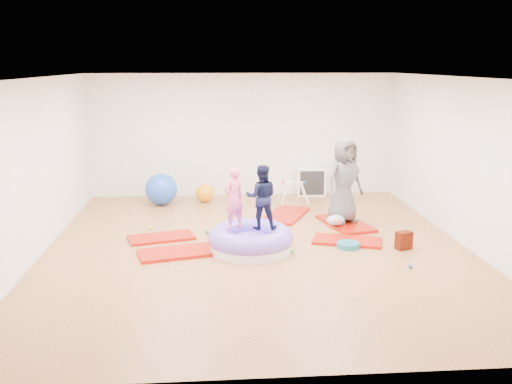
{
  "coord_description": "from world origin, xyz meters",
  "views": [
    {
      "loc": [
        -0.74,
        -9.03,
        3.03
      ],
      "look_at": [
        0.0,
        0.3,
        0.9
      ],
      "focal_mm": 40.0,
      "sensor_mm": 36.0,
      "label": 1
    }
  ],
  "objects": [
    {
      "name": "gym_mat_center_back",
      "position": [
        0.74,
        2.0,
        0.03
      ],
      "size": [
        1.16,
        1.47,
        0.05
      ],
      "primitive_type": "cube",
      "rotation": [
        0.0,
        0.0,
        1.12
      ],
      "color": "red",
      "rests_on": "ground"
    },
    {
      "name": "child_pink",
      "position": [
        -0.39,
        -0.0,
        0.92
      ],
      "size": [
        0.45,
        0.42,
        1.03
      ],
      "primitive_type": "imported",
      "rotation": [
        0.0,
        0.0,
        3.74
      ],
      "color": "pink",
      "rests_on": "inflatable_cushion"
    },
    {
      "name": "inflatable_cushion",
      "position": [
        -0.12,
        -0.09,
        0.17
      ],
      "size": [
        1.41,
        1.41,
        0.44
      ],
      "rotation": [
        0.0,
        0.0,
        -0.21
      ],
      "color": "white",
      "rests_on": "ground"
    },
    {
      "name": "gym_mat_right",
      "position": [
        1.58,
        0.22,
        0.02
      ],
      "size": [
        1.3,
        0.92,
        0.05
      ],
      "primitive_type": "cube",
      "rotation": [
        0.0,
        0.0,
        -0.32
      ],
      "color": "red",
      "rests_on": "ground"
    },
    {
      "name": "exercise_ball_blue",
      "position": [
        -1.84,
        3.16,
        0.35
      ],
      "size": [
        0.69,
        0.69,
        0.69
      ],
      "primitive_type": "sphere",
      "color": "blue",
      "rests_on": "ground"
    },
    {
      "name": "ball_pit_balls",
      "position": [
        0.01,
        0.68,
        0.03
      ],
      "size": [
        4.19,
        3.06,
        0.07
      ],
      "color": "blue",
      "rests_on": "ground"
    },
    {
      "name": "exercise_ball_orange",
      "position": [
        -0.9,
        3.36,
        0.2
      ],
      "size": [
        0.41,
        0.41,
        0.41
      ],
      "primitive_type": "sphere",
      "color": "#FF980A",
      "rests_on": "ground"
    },
    {
      "name": "infant",
      "position": [
        1.56,
        1.06,
        0.16
      ],
      "size": [
        0.34,
        0.34,
        0.2
      ],
      "color": "#ABDAF0",
      "rests_on": "gym_mat_rear_right"
    },
    {
      "name": "gym_mat_front_left",
      "position": [
        -1.3,
        -0.18,
        0.03
      ],
      "size": [
        1.4,
        0.94,
        0.05
      ],
      "primitive_type": "cube",
      "rotation": [
        0.0,
        0.0,
        0.25
      ],
      "color": "red",
      "rests_on": "ground"
    },
    {
      "name": "adult_caregiver",
      "position": [
        1.75,
        1.32,
        0.86
      ],
      "size": [
        0.93,
        0.81,
        1.61
      ],
      "primitive_type": "imported",
      "rotation": [
        0.0,
        0.0,
        0.47
      ],
      "color": "#535457",
      "rests_on": "gym_mat_rear_right"
    },
    {
      "name": "yellow_toy",
      "position": [
        -1.49,
        -0.44,
        0.01
      ],
      "size": [
        0.19,
        0.19,
        0.03
      ],
      "primitive_type": "cylinder",
      "color": "yellow",
      "rests_on": "ground"
    },
    {
      "name": "infant_play_gym",
      "position": [
        1.05,
        3.09,
        0.32
      ],
      "size": [
        0.63,
        0.59,
        0.48
      ],
      "rotation": [
        0.0,
        0.0,
        0.14
      ],
      "color": "white",
      "rests_on": "ground"
    },
    {
      "name": "gym_mat_rear_right",
      "position": [
        1.79,
        1.28,
        0.03
      ],
      "size": [
        0.95,
        1.45,
        0.06
      ],
      "primitive_type": "cube",
      "rotation": [
        0.0,
        0.0,
        1.8
      ],
      "color": "red",
      "rests_on": "ground"
    },
    {
      "name": "room",
      "position": [
        0.0,
        0.0,
        1.4
      ],
      "size": [
        7.01,
        8.01,
        2.81
      ],
      "color": "#9F7750",
      "rests_on": "ground"
    },
    {
      "name": "gym_mat_mid_left",
      "position": [
        -1.64,
        0.67,
        0.02
      ],
      "size": [
        1.24,
        0.85,
        0.05
      ],
      "primitive_type": "cube",
      "rotation": [
        0.0,
        0.0,
        0.28
      ],
      "color": "red",
      "rests_on": "ground"
    },
    {
      "name": "child_navy",
      "position": [
        0.06,
        -0.03,
        0.94
      ],
      "size": [
        0.55,
        0.45,
        1.07
      ],
      "primitive_type": "imported",
      "rotation": [
        0.0,
        0.0,
        3.05
      ],
      "color": "black",
      "rests_on": "inflatable_cushion"
    },
    {
      "name": "backpack",
      "position": [
        2.42,
        -0.22,
        0.15
      ],
      "size": [
        0.3,
        0.24,
        0.3
      ],
      "primitive_type": "cube",
      "rotation": [
        0.0,
        0.0,
        0.36
      ],
      "color": "#881C00",
      "rests_on": "ground"
    },
    {
      "name": "cube_shelf",
      "position": [
        1.56,
        3.79,
        0.33
      ],
      "size": [
        0.65,
        0.32,
        0.65
      ],
      "color": "white",
      "rests_on": "ground"
    },
    {
      "name": "balance_disc",
      "position": [
        1.52,
        -0.07,
        0.04
      ],
      "size": [
        0.39,
        0.39,
        0.09
      ],
      "primitive_type": "cylinder",
      "color": "#1D6E7D",
      "rests_on": "ground"
    }
  ]
}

